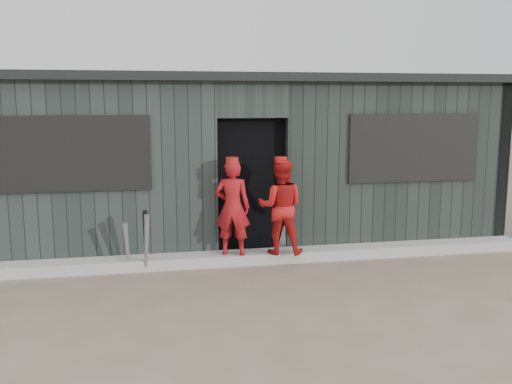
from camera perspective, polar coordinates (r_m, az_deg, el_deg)
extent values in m
plane|color=#6E5D4C|center=(6.36, 3.22, -11.53)|extent=(80.00, 80.00, 0.00)
cube|color=#A9A9A4|center=(8.02, -0.03, -6.51)|extent=(8.00, 0.36, 0.15)
cone|color=gray|center=(7.66, -12.76, -5.43)|extent=(0.11, 0.22, 0.69)
cone|color=gray|center=(7.55, -10.91, -5.10)|extent=(0.11, 0.29, 0.81)
cone|color=black|center=(7.62, -10.97, -4.84)|extent=(0.07, 0.22, 0.84)
imported|color=maroon|center=(7.74, -2.37, -1.54)|extent=(0.55, 0.44, 1.31)
imported|color=red|center=(7.80, 2.47, -1.46)|extent=(0.74, 0.65, 1.31)
imported|color=silver|center=(8.39, 3.61, -2.19)|extent=(0.63, 0.46, 1.18)
cube|color=black|center=(9.43, -2.01, 2.83)|extent=(7.60, 2.70, 2.20)
cube|color=#2C3432|center=(7.95, -16.56, 1.61)|extent=(3.50, 0.20, 2.50)
cube|color=#262E2A|center=(8.76, 14.21, 2.38)|extent=(3.50, 0.20, 2.50)
cube|color=#2B3431|center=(8.00, -0.42, 9.22)|extent=(1.00, 0.20, 0.50)
cube|color=#2C3533|center=(10.76, 18.98, 3.39)|extent=(0.20, 3.00, 2.50)
cube|color=#2B3431|center=(10.81, -3.21, 3.90)|extent=(8.00, 0.20, 2.50)
cube|color=black|center=(9.38, -2.06, 11.11)|extent=(8.30, 3.30, 0.12)
cube|color=black|center=(7.82, -17.83, 3.64)|extent=(2.00, 0.04, 1.00)
cube|color=black|center=(8.69, 15.52, 4.27)|extent=(2.00, 0.04, 1.00)
cube|color=black|center=(8.40, -3.15, 3.05)|extent=(0.23, 0.23, 0.91)
cube|color=black|center=(8.49, -0.34, 2.80)|extent=(0.23, 0.19, 0.88)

